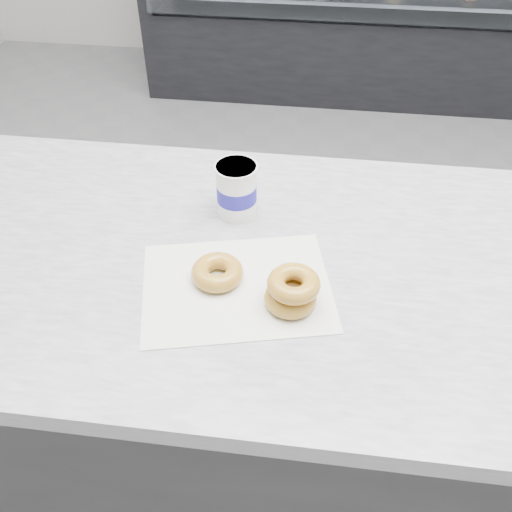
{
  "coord_description": "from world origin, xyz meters",
  "views": [
    {
      "loc": [
        -0.14,
        -1.4,
        1.64
      ],
      "look_at": [
        -0.24,
        -0.62,
        0.93
      ],
      "focal_mm": 40.0,
      "sensor_mm": 36.0,
      "label": 1
    }
  ],
  "objects_px": {
    "donut_stack": "(292,291)",
    "donut_single": "(217,272)",
    "counter": "(354,405)",
    "coffee_cup": "(237,190)",
    "display_case": "(355,3)"
  },
  "relations": [
    {
      "from": "counter",
      "to": "coffee_cup",
      "type": "xyz_separation_m",
      "value": [
        -0.3,
        0.14,
        0.51
      ]
    },
    {
      "from": "display_case",
      "to": "coffee_cup",
      "type": "relative_size",
      "value": 20.51
    },
    {
      "from": "counter",
      "to": "display_case",
      "type": "relative_size",
      "value": 1.28
    },
    {
      "from": "donut_single",
      "to": "counter",
      "type": "bearing_deg",
      "value": 11.73
    },
    {
      "from": "counter",
      "to": "donut_stack",
      "type": "bearing_deg",
      "value": -146.37
    },
    {
      "from": "display_case",
      "to": "coffee_cup",
      "type": "bearing_deg",
      "value": -96.56
    },
    {
      "from": "counter",
      "to": "display_case",
      "type": "height_order",
      "value": "display_case"
    },
    {
      "from": "donut_stack",
      "to": "donut_single",
      "type": "bearing_deg",
      "value": 162.12
    },
    {
      "from": "display_case",
      "to": "donut_stack",
      "type": "distance_m",
      "value": 2.87
    },
    {
      "from": "display_case",
      "to": "donut_single",
      "type": "height_order",
      "value": "display_case"
    },
    {
      "from": "counter",
      "to": "display_case",
      "type": "distance_m",
      "value": 2.72
    },
    {
      "from": "counter",
      "to": "coffee_cup",
      "type": "bearing_deg",
      "value": 154.7
    },
    {
      "from": "counter",
      "to": "display_case",
      "type": "xyz_separation_m",
      "value": [
        0.0,
        2.72,
        0.04
      ]
    },
    {
      "from": "counter",
      "to": "coffee_cup",
      "type": "distance_m",
      "value": 0.6
    },
    {
      "from": "donut_single",
      "to": "donut_stack",
      "type": "xyz_separation_m",
      "value": [
        0.14,
        -0.05,
        0.02
      ]
    }
  ]
}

